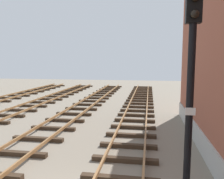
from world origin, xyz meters
The scene contains 1 object.
signal_mast centered at (2.87, 1.24, 3.59)m, with size 0.36×0.40×5.74m.
Camera 1 is at (1.87, -4.52, 3.77)m, focal length 36.64 mm.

